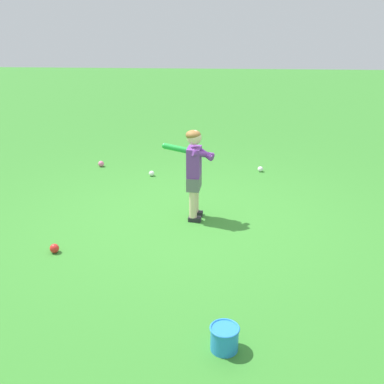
% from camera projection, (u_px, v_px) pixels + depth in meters
% --- Properties ---
extents(ground_plane, '(40.00, 40.00, 0.00)m').
position_uv_depth(ground_plane, '(187.00, 218.00, 5.27)').
color(ground_plane, '#38842D').
extents(child_batter, '(0.62, 0.33, 1.08)m').
position_uv_depth(child_batter, '(194.00, 167.00, 5.05)').
color(child_batter, '#232328').
rests_on(child_batter, ground).
extents(play_ball_far_right, '(0.10, 0.10, 0.10)m').
position_uv_depth(play_ball_far_right, '(54.00, 248.00, 4.46)').
color(play_ball_far_right, red).
rests_on(play_ball_far_right, ground).
extents(play_ball_far_left, '(0.09, 0.09, 0.09)m').
position_uv_depth(play_ball_far_left, '(260.00, 169.00, 6.95)').
color(play_ball_far_left, white).
rests_on(play_ball_far_left, ground).
extents(play_ball_midfield, '(0.08, 0.08, 0.08)m').
position_uv_depth(play_ball_midfield, '(152.00, 173.00, 6.75)').
color(play_ball_midfield, white).
rests_on(play_ball_midfield, ground).
extents(play_ball_by_bucket, '(0.10, 0.10, 0.10)m').
position_uv_depth(play_ball_by_bucket, '(101.00, 164.00, 7.20)').
color(play_ball_by_bucket, pink).
rests_on(play_ball_by_bucket, ground).
extents(toy_bucket, '(0.22, 0.22, 0.19)m').
position_uv_depth(toy_bucket, '(224.00, 338.00, 3.10)').
color(toy_bucket, '#2884DB').
rests_on(toy_bucket, ground).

